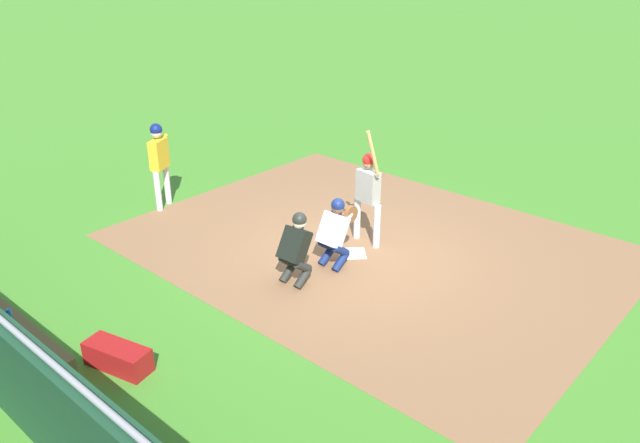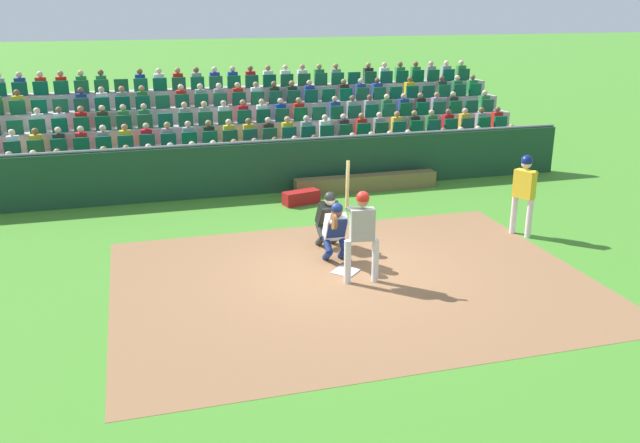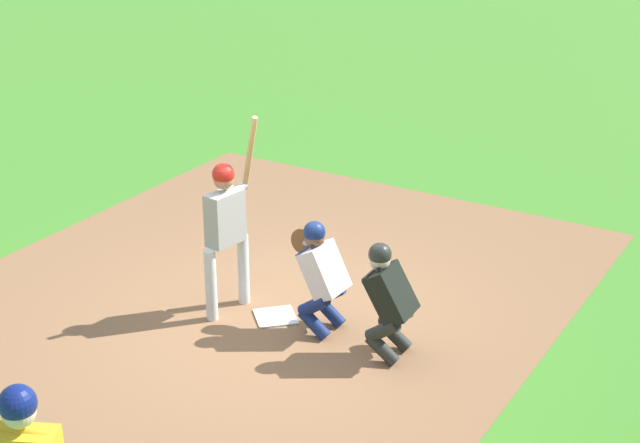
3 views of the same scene
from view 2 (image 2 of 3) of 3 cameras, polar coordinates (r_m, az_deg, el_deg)
The scene contains 12 objects.
ground_plane at distance 13.10m, azimuth 2.17°, elevation -4.29°, with size 160.00×160.00×0.00m, color #428429.
infield_dirt_patch at distance 12.66m, azimuth 2.86°, elevation -5.11°, with size 8.79×6.69×0.01m, color #8A603F.
home_plate_marker at distance 13.09m, azimuth 2.17°, elevation -4.22°, with size 0.44×0.44×0.02m, color white.
batter_at_plate at distance 12.27m, azimuth 3.53°, elevation -0.41°, with size 0.66×0.48×2.28m.
catcher_crouching at distance 13.33m, azimuth 1.31°, elevation -0.59°, with size 0.47×0.71×1.28m.
home_plate_umpire at distance 14.16m, azimuth 0.71°, elevation 0.45°, with size 0.48×0.51×1.26m.
dugout_wall at distance 18.35m, azimuth -3.52°, elevation 4.65°, with size 16.90×0.24×1.46m.
dugout_bench at distance 18.58m, azimuth 3.92°, elevation 3.28°, with size 4.02×0.40×0.44m, color brown.
water_bottle_on_bench at distance 18.29m, azimuth 2.26°, elevation 4.11°, with size 0.07×0.07×0.20m, color blue.
equipment_duffel_bag at distance 17.34m, azimuth -1.60°, elevation 2.04°, with size 0.94×0.36×0.34m, color maroon.
on_deck_batter at distance 15.41m, azimuth 16.90°, elevation 2.84°, with size 0.40×0.57×1.83m.
bleacher_stand at distance 22.40m, azimuth -5.89°, elevation 7.47°, with size 17.81×4.72×2.87m.
Camera 2 is at (3.76, 11.49, 5.04)m, focal length 37.84 mm.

